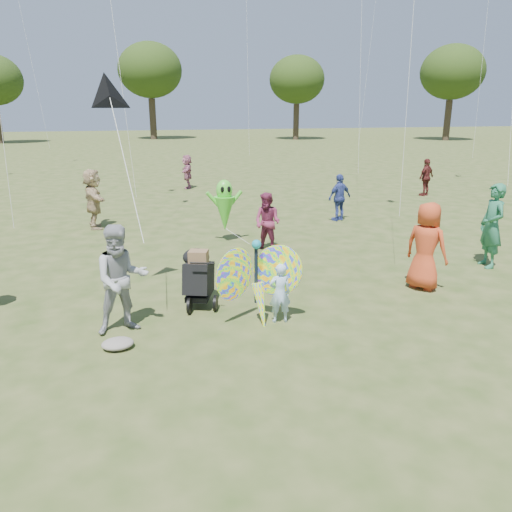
{
  "coord_description": "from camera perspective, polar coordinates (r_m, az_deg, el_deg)",
  "views": [
    {
      "loc": [
        -2.42,
        -6.57,
        3.6
      ],
      "look_at": [
        -0.2,
        1.5,
        1.1
      ],
      "focal_mm": 35.0,
      "sensor_mm": 36.0,
      "label": 1
    }
  ],
  "objects": [
    {
      "name": "crowd_h",
      "position": [
        22.42,
        18.87,
        8.51
      ],
      "size": [
        0.99,
        0.73,
        1.56
      ],
      "primitive_type": "imported",
      "rotation": [
        0.0,
        0.0,
        3.57
      ],
      "color": "#541D1C",
      "rests_on": "ground"
    },
    {
      "name": "tree_line",
      "position": [
        52.02,
        -9.21,
        20.01
      ],
      "size": [
        91.78,
        33.6,
        10.79
      ],
      "color": "#3A2D21",
      "rests_on": "ground"
    },
    {
      "name": "child_girl",
      "position": [
        8.61,
        2.74,
        -4.26
      ],
      "size": [
        0.4,
        0.28,
        1.06
      ],
      "primitive_type": "imported",
      "rotation": [
        0.0,
        0.0,
        3.08
      ],
      "color": "#A5C7EA",
      "rests_on": "ground"
    },
    {
      "name": "adult_man",
      "position": [
        8.42,
        -15.13,
        -2.59
      ],
      "size": [
        0.99,
        0.83,
        1.82
      ],
      "primitive_type": "imported",
      "rotation": [
        0.0,
        0.0,
        0.17
      ],
      "color": "#999A9E",
      "rests_on": "ground"
    },
    {
      "name": "butterfly_kite",
      "position": [
        8.49,
        0.23,
        -3.08
      ],
      "size": [
        1.74,
        0.75,
        1.69
      ],
      "color": "orange",
      "rests_on": "ground"
    },
    {
      "name": "crowd_d",
      "position": [
        16.15,
        -18.09,
        6.23
      ],
      "size": [
        0.73,
        1.75,
        1.83
      ],
      "primitive_type": "imported",
      "rotation": [
        0.0,
        0.0,
        1.68
      ],
      "color": "tan",
      "rests_on": "ground"
    },
    {
      "name": "crowd_e",
      "position": [
        12.84,
        1.31,
        3.86
      ],
      "size": [
        0.93,
        0.94,
        1.53
      ],
      "primitive_type": "imported",
      "rotation": [
        0.0,
        0.0,
        5.44
      ],
      "color": "#792847",
      "rests_on": "ground"
    },
    {
      "name": "crowd_c",
      "position": [
        16.67,
        9.52,
        6.61
      ],
      "size": [
        0.97,
        0.63,
        1.54
      ],
      "primitive_type": "imported",
      "rotation": [
        0.0,
        0.0,
        3.46
      ],
      "color": "#33428E",
      "rests_on": "ground"
    },
    {
      "name": "crowd_a",
      "position": [
        10.68,
        18.88,
        1.07
      ],
      "size": [
        0.94,
        1.05,
        1.8
      ],
      "primitive_type": "imported",
      "rotation": [
        0.0,
        0.0,
        2.09
      ],
      "color": "#C1411E",
      "rests_on": "ground"
    },
    {
      "name": "crowd_j",
      "position": [
        23.46,
        -7.86,
        9.53
      ],
      "size": [
        0.66,
        1.48,
        1.54
      ],
      "primitive_type": "imported",
      "rotation": [
        0.0,
        0.0,
        4.56
      ],
      "color": "#AE637E",
      "rests_on": "ground"
    },
    {
      "name": "delta_kite_rig",
      "position": [
        9.4,
        -16.39,
        17.04
      ],
      "size": [
        0.89,
        1.65,
        2.73
      ],
      "color": "black",
      "rests_on": "ground"
    },
    {
      "name": "grey_bag",
      "position": [
        8.15,
        -15.53,
        -9.63
      ],
      "size": [
        0.49,
        0.4,
        0.16
      ],
      "primitive_type": "ellipsoid",
      "color": "gray",
      "rests_on": "ground"
    },
    {
      "name": "jogging_stroller",
      "position": [
        9.39,
        -6.61,
        -2.03
      ],
      "size": [
        0.73,
        1.13,
        1.09
      ],
      "rotation": [
        0.0,
        0.0,
        -0.36
      ],
      "color": "black",
      "rests_on": "ground"
    },
    {
      "name": "crowd_f",
      "position": [
        12.73,
        25.35,
        3.14
      ],
      "size": [
        0.58,
        0.78,
        1.96
      ],
      "primitive_type": "imported",
      "rotation": [
        0.0,
        0.0,
        4.54
      ],
      "color": "#286B4B",
      "rests_on": "ground"
    },
    {
      "name": "ground",
      "position": [
        7.87,
        4.38,
        -10.63
      ],
      "size": [
        160.0,
        160.0,
        0.0
      ],
      "primitive_type": "plane",
      "color": "#51592B",
      "rests_on": "ground"
    },
    {
      "name": "alien_kite",
      "position": [
        13.71,
        -3.61,
        5.53
      ],
      "size": [
        1.12,
        0.69,
        1.74
      ],
      "color": "#50D732",
      "rests_on": "ground"
    }
  ]
}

